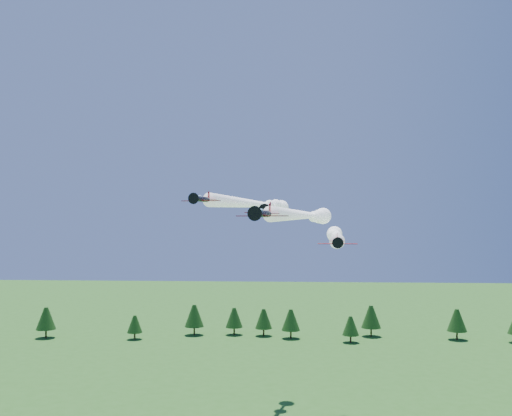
# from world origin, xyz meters

# --- Properties ---
(plane_lead) EXTENTS (17.21, 51.89, 3.70)m
(plane_lead) POSITION_xyz_m (6.66, 18.58, 43.87)
(plane_lead) COLOR black
(plane_lead) RESTS_ON ground
(plane_left) EXTENTS (17.93, 58.51, 3.70)m
(plane_left) POSITION_xyz_m (-3.72, 33.70, 46.48)
(plane_left) COLOR black
(plane_left) RESTS_ON ground
(plane_right) EXTENTS (8.04, 50.26, 3.70)m
(plane_right) POSITION_xyz_m (13.19, 26.00, 39.37)
(plane_right) COLOR black
(plane_right) RESTS_ON ground
(plane_slot) EXTENTS (8.30, 9.01, 2.91)m
(plane_slot) POSITION_xyz_m (-0.38, 9.00, 44.63)
(plane_slot) COLOR black
(plane_slot) RESTS_ON ground
(treeline) EXTENTS (175.12, 17.59, 11.26)m
(treeline) POSITION_xyz_m (4.48, 113.09, 6.74)
(treeline) COLOR #382314
(treeline) RESTS_ON ground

